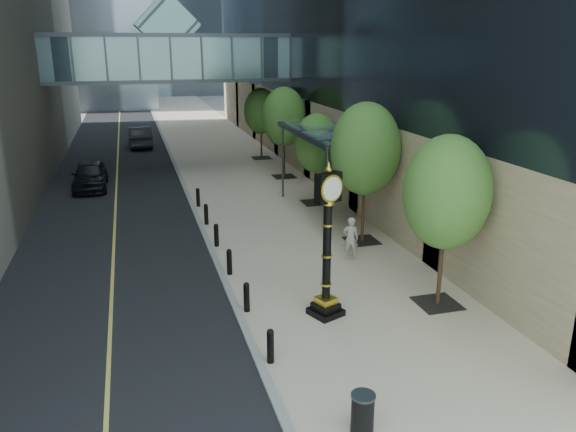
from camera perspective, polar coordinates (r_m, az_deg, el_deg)
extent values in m
plane|color=gray|center=(15.97, 8.92, -15.07)|extent=(320.00, 320.00, 0.00)
cube|color=black|center=(52.87, -16.85, 7.24)|extent=(8.00, 180.00, 0.02)
cube|color=#C2AD95|center=(53.31, -8.17, 7.90)|extent=(8.00, 180.00, 0.06)
cube|color=gray|center=(52.94, -12.50, 7.61)|extent=(0.25, 180.00, 0.07)
cube|color=#45616F|center=(40.30, -12.03, 15.44)|extent=(17.00, 4.00, 3.00)
cube|color=#383F44|center=(40.36, -11.90, 13.39)|extent=(17.00, 4.20, 0.25)
cube|color=#383F44|center=(40.29, -12.16, 17.50)|extent=(17.00, 4.20, 0.25)
cube|color=#45616F|center=(40.30, -12.22, 18.42)|extent=(4.24, 3.00, 4.24)
cube|color=#383F44|center=(28.15, 4.04, 8.41)|extent=(3.00, 8.00, 0.25)
cube|color=#45616F|center=(28.13, 4.04, 8.72)|extent=(2.80, 7.80, 0.06)
cylinder|color=#383F44|center=(24.74, 3.97, 2.22)|extent=(0.12, 0.12, 4.20)
cylinder|color=#383F44|center=(31.61, -0.54, 5.56)|extent=(0.12, 0.12, 4.20)
cylinder|color=black|center=(15.73, -1.79, -13.23)|extent=(0.20, 0.20, 0.90)
cylinder|color=black|center=(18.50, -4.22, -8.36)|extent=(0.20, 0.20, 0.90)
cylinder|color=black|center=(21.38, -5.97, -4.77)|extent=(0.20, 0.20, 0.90)
cylinder|color=black|center=(24.35, -7.28, -2.05)|extent=(0.20, 0.20, 0.90)
cylinder|color=black|center=(27.36, -8.31, 0.08)|extent=(0.20, 0.20, 0.90)
cylinder|color=black|center=(30.42, -9.13, 1.79)|extent=(0.20, 0.20, 0.90)
cube|color=black|center=(19.79, 14.93, -8.56)|extent=(1.40, 1.40, 0.02)
cylinder|color=#452C1D|center=(19.20, 15.27, -4.49)|extent=(0.14, 0.14, 3.04)
ellipsoid|color=#316826|center=(18.49, 15.84, 2.31)|extent=(2.79, 2.79, 3.72)
cube|color=black|center=(25.13, 7.50, -2.50)|extent=(1.40, 1.40, 0.02)
cylinder|color=#452C1D|center=(24.63, 7.65, 1.02)|extent=(0.14, 0.14, 3.24)
ellipsoid|color=#316826|center=(24.06, 7.88, 6.76)|extent=(2.97, 2.97, 3.96)
cube|color=black|center=(30.91, 2.81, 1.39)|extent=(1.40, 1.40, 0.02)
cylinder|color=#452C1D|center=(30.59, 2.84, 3.70)|extent=(0.14, 0.14, 2.58)
ellipsoid|color=#316826|center=(30.18, 2.90, 7.39)|extent=(2.37, 2.37, 3.16)
cube|color=black|center=(36.93, -0.39, 4.03)|extent=(1.40, 1.40, 0.02)
cylinder|color=#452C1D|center=(36.62, -0.40, 6.36)|extent=(0.14, 0.14, 3.08)
ellipsoid|color=#316826|center=(36.24, -0.40, 10.05)|extent=(2.82, 2.82, 3.76)
cube|color=black|center=(43.09, -2.70, 5.92)|extent=(1.40, 1.40, 0.02)
cylinder|color=#452C1D|center=(42.85, -2.72, 7.74)|extent=(0.14, 0.14, 2.79)
ellipsoid|color=#316826|center=(42.55, -2.76, 10.61)|extent=(2.56, 2.56, 3.41)
cube|color=black|center=(18.42, 3.84, -9.67)|extent=(1.20, 1.20, 0.20)
cube|color=black|center=(18.33, 3.85, -9.10)|extent=(0.93, 0.93, 0.20)
cube|color=yellow|center=(18.24, 3.86, -8.53)|extent=(0.73, 0.73, 0.20)
cylinder|color=black|center=(17.58, 3.97, -3.58)|extent=(0.27, 0.27, 3.16)
cube|color=black|center=(16.96, 4.12, 2.88)|extent=(0.92, 0.61, 0.92)
cylinder|color=white|center=(17.13, 3.91, 3.03)|extent=(0.68, 0.31, 0.71)
cylinder|color=white|center=(16.80, 4.32, 2.74)|extent=(0.68, 0.31, 0.71)
sphere|color=yellow|center=(16.83, 4.16, 4.73)|extent=(0.20, 0.20, 0.20)
cylinder|color=black|center=(13.44, 7.58, -19.32)|extent=(0.62, 0.62, 0.90)
imported|color=#A4A197|center=(22.70, 6.37, -2.28)|extent=(0.74, 0.59, 1.78)
imported|color=black|center=(35.95, -19.48, 3.94)|extent=(1.97, 4.84, 1.64)
imported|color=black|center=(49.57, -14.82, 7.80)|extent=(1.96, 5.22, 1.70)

